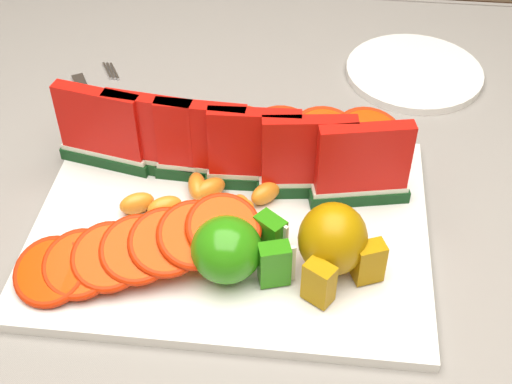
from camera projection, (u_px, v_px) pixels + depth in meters
table at (188, 284)px, 0.82m from camera, size 1.40×0.90×0.75m
tablecloth at (185, 247)px, 0.78m from camera, size 1.53×1.03×0.20m
platter at (231, 226)px, 0.73m from camera, size 0.40×0.30×0.01m
apple_cluster at (234, 250)px, 0.66m from camera, size 0.10×0.08×0.06m
pear_cluster at (334, 243)px, 0.66m from camera, size 0.09×0.09×0.07m
side_plate at (414, 72)px, 0.94m from camera, size 0.20×0.20×0.01m
fork at (94, 107)px, 0.89m from camera, size 0.10×0.19×0.00m
watermelon_row at (228, 148)px, 0.74m from camera, size 0.39×0.07×0.10m
orange_fan_front at (137, 249)px, 0.66m from camera, size 0.25×0.14×0.06m
orange_fan_back at (261, 135)px, 0.80m from camera, size 0.34×0.11×0.05m
tangerine_segments at (208, 199)px, 0.74m from camera, size 0.17×0.07×0.02m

